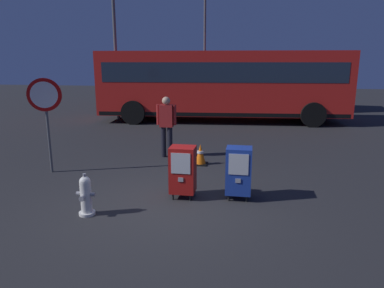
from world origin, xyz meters
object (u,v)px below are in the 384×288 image
at_px(street_light_near_right, 205,32).
at_px(fire_hydrant, 86,196).
at_px(newspaper_box_primary, 239,171).
at_px(traffic_cone, 200,155).
at_px(bus_far, 225,77).
at_px(pedestrian, 166,123).
at_px(bus_near, 222,82).
at_px(street_light_near_left, 114,12).
at_px(stop_sign, 46,106).
at_px(newspaper_box_secondary, 183,170).

bearing_deg(street_light_near_right, fire_hydrant, -89.90).
bearing_deg(newspaper_box_primary, traffic_cone, 115.78).
height_order(newspaper_box_primary, street_light_near_right, street_light_near_right).
distance_m(traffic_cone, bus_far, 11.78).
height_order(fire_hydrant, pedestrian, pedestrian).
distance_m(newspaper_box_primary, traffic_cone, 2.43).
xyz_separation_m(fire_hydrant, bus_near, (1.46, 10.23, 1.36)).
height_order(street_light_near_left, street_light_near_right, street_light_near_left).
xyz_separation_m(fire_hydrant, newspaper_box_primary, (2.56, 1.16, 0.22)).
xyz_separation_m(stop_sign, street_light_near_right, (1.89, 13.56, 2.63)).
bearing_deg(bus_far, stop_sign, -96.07).
bearing_deg(newspaper_box_primary, street_light_near_left, 123.67).
bearing_deg(street_light_near_left, fire_hydrant, -72.00).
distance_m(newspaper_box_secondary, street_light_near_right, 15.14).
bearing_deg(pedestrian, stop_sign, -143.14).
bearing_deg(pedestrian, street_light_near_left, 122.00).
xyz_separation_m(pedestrian, street_light_near_right, (-0.52, 11.75, 3.28)).
distance_m(pedestrian, traffic_cone, 1.35).
height_order(newspaper_box_secondary, pedestrian, pedestrian).
bearing_deg(street_light_near_left, bus_far, 50.07).
height_order(traffic_cone, street_light_near_left, street_light_near_left).
relative_size(newspaper_box_secondary, pedestrian, 0.61).
bearing_deg(bus_near, pedestrian, -103.39).
xyz_separation_m(bus_far, street_light_near_left, (-4.40, -5.25, 2.91)).
bearing_deg(traffic_cone, pedestrian, 150.87).
relative_size(bus_near, street_light_near_left, 1.32).
bearing_deg(newspaper_box_secondary, stop_sign, 162.89).
bearing_deg(stop_sign, street_light_near_left, 99.31).
bearing_deg(stop_sign, pedestrian, 36.86).
distance_m(traffic_cone, bus_near, 7.05).
bearing_deg(fire_hydrant, street_light_near_left, 108.00).
distance_m(newspaper_box_secondary, street_light_near_left, 10.69).
bearing_deg(traffic_cone, street_light_near_right, 97.11).
distance_m(traffic_cone, street_light_near_left, 9.07).
xyz_separation_m(stop_sign, street_light_near_left, (-1.26, 7.67, 3.02)).
relative_size(stop_sign, street_light_near_left, 0.28).
bearing_deg(traffic_cone, street_light_near_left, 126.05).
bearing_deg(newspaper_box_primary, pedestrian, 127.04).
bearing_deg(traffic_cone, stop_sign, -160.14).
relative_size(newspaper_box_secondary, traffic_cone, 1.92).
relative_size(bus_far, street_light_near_left, 1.33).
bearing_deg(street_light_near_left, traffic_cone, -53.95).
distance_m(fire_hydrant, newspaper_box_primary, 2.82).
bearing_deg(street_light_near_right, street_light_near_left, -118.13).
height_order(bus_near, street_light_near_right, street_light_near_right).
bearing_deg(traffic_cone, fire_hydrant, -114.33).
height_order(newspaper_box_secondary, stop_sign, stop_sign).
distance_m(bus_near, bus_far, 4.80).
relative_size(newspaper_box_primary, traffic_cone, 1.92).
height_order(stop_sign, bus_near, bus_near).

